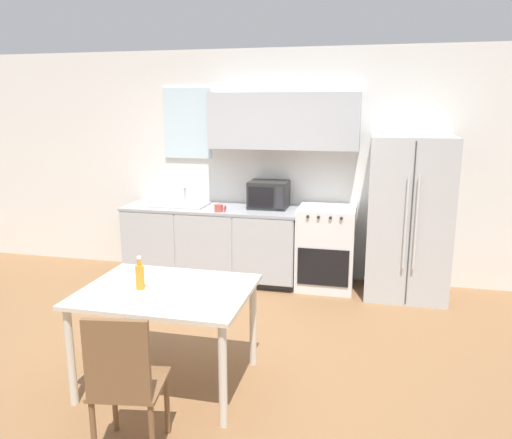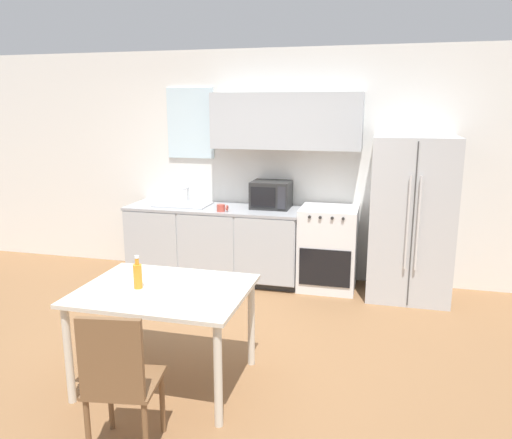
# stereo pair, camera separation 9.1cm
# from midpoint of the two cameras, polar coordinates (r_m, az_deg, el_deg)

# --- Properties ---
(ground_plane) EXTENTS (12.00, 12.00, 0.00)m
(ground_plane) POSITION_cam_midpoint_polar(r_m,az_deg,el_deg) (4.45, -5.91, -14.61)
(ground_plane) COLOR olive
(wall_back) EXTENTS (12.00, 0.38, 2.70)m
(wall_back) POSITION_cam_midpoint_polar(r_m,az_deg,el_deg) (6.00, 0.65, 6.96)
(wall_back) COLOR silver
(wall_back) RESTS_ON ground_plane
(kitchen_counter) EXTENTS (2.09, 0.68, 0.88)m
(kitchen_counter) POSITION_cam_midpoint_polar(r_m,az_deg,el_deg) (6.03, -5.45, -2.64)
(kitchen_counter) COLOR #333333
(kitchen_counter) RESTS_ON ground_plane
(oven_range) EXTENTS (0.64, 0.64, 0.94)m
(oven_range) POSITION_cam_midpoint_polar(r_m,az_deg,el_deg) (5.76, 7.56, -3.19)
(oven_range) COLOR white
(oven_range) RESTS_ON ground_plane
(refrigerator) EXTENTS (0.86, 0.76, 1.75)m
(refrigerator) POSITION_cam_midpoint_polar(r_m,az_deg,el_deg) (5.60, 16.58, 0.19)
(refrigerator) COLOR silver
(refrigerator) RESTS_ON ground_plane
(kitchen_sink) EXTENTS (0.64, 0.43, 0.20)m
(kitchen_sink) POSITION_cam_midpoint_polar(r_m,az_deg,el_deg) (6.07, -9.06, 1.72)
(kitchen_sink) COLOR #B7BABC
(kitchen_sink) RESTS_ON kitchen_counter
(microwave) EXTENTS (0.45, 0.38, 0.31)m
(microwave) POSITION_cam_midpoint_polar(r_m,az_deg,el_deg) (5.83, 1.02, 2.87)
(microwave) COLOR #282828
(microwave) RESTS_ON kitchen_counter
(coffee_mug) EXTENTS (0.13, 0.09, 0.08)m
(coffee_mug) POSITION_cam_midpoint_polar(r_m,az_deg,el_deg) (5.65, -4.67, 1.31)
(coffee_mug) COLOR #BF4C3F
(coffee_mug) RESTS_ON kitchen_counter
(dining_table) EXTENTS (1.21, 0.95, 0.75)m
(dining_table) POSITION_cam_midpoint_polar(r_m,az_deg,el_deg) (3.75, -10.83, -9.14)
(dining_table) COLOR beige
(dining_table) RESTS_ON ground_plane
(dining_chair_near) EXTENTS (0.46, 0.46, 0.93)m
(dining_chair_near) POSITION_cam_midpoint_polar(r_m,az_deg,el_deg) (3.08, -15.74, -17.04)
(dining_chair_near) COLOR brown
(dining_chair_near) RESTS_ON ground_plane
(drink_bottle) EXTENTS (0.06, 0.06, 0.25)m
(drink_bottle) POSITION_cam_midpoint_polar(r_m,az_deg,el_deg) (3.73, -13.82, -6.29)
(drink_bottle) COLOR orange
(drink_bottle) RESTS_ON dining_table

